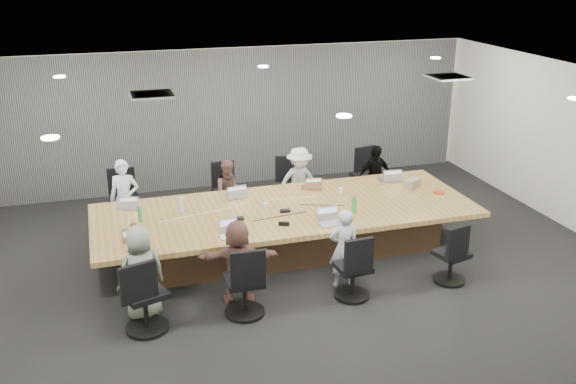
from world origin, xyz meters
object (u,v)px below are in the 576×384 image
object	(u,v)px
chair_4	(145,299)
chair_5	(244,286)
chair_3	(367,180)
canvas_bag	(412,183)
laptop_2	(309,187)
person_5	(238,262)
bottle_clear	(181,205)
chair_2	(293,190)
person_4	(141,272)
person_6	(344,248)
person_3	(375,177)
mug_brown	(133,226)
stapler	(284,224)
chair_7	(451,259)
person_2	(299,182)
laptop_1	(237,195)
laptop_0	(127,206)
laptop_6	(330,224)
bottle_green_left	(140,214)
laptop_3	(388,179)
chair_6	(353,272)
chair_0	(125,205)
person_1	(230,193)
chair_1	(226,196)
snack_packet	(439,192)
bottle_green_right	(354,205)
person_0	(125,199)
conference_table	(286,228)
laptop_4	(137,247)
laptop_5	(229,236)

from	to	relation	value
chair_4	chair_5	world-z (taller)	chair_4
chair_3	canvas_bag	xyz separation A→B (m)	(0.22, -1.41, 0.39)
laptop_2	person_5	distance (m)	2.78
bottle_clear	chair_2	bearing A→B (deg)	31.48
person_4	canvas_bag	size ratio (longest dim) A/B	4.69
person_6	person_5	bearing A→B (deg)	5.58
person_3	person_5	xyz separation A→B (m)	(-3.24, -2.70, -0.01)
mug_brown	stapler	bearing A→B (deg)	-13.39
chair_7	person_2	xyz separation A→B (m)	(-1.33, 3.05, 0.28)
chair_4	laptop_1	size ratio (longest dim) A/B	2.58
laptop_0	laptop_6	bearing A→B (deg)	165.73
chair_4	laptop_6	xyz separation A→B (m)	(2.83, 0.90, 0.31)
chair_2	bottle_green_left	xyz separation A→B (m)	(-2.91, -1.55, 0.48)
laptop_3	bottle_green_left	distance (m)	4.44
chair_5	person_6	bearing A→B (deg)	14.26
chair_6	laptop_0	xyz separation A→B (m)	(-2.86, 2.50, 0.36)
laptop_3	person_4	size ratio (longest dim) A/B	0.27
chair_0	person_1	world-z (taller)	person_1
chair_7	chair_2	bearing A→B (deg)	96.63
person_4	laptop_0	bearing A→B (deg)	-103.81
chair_1	laptop_2	distance (m)	1.60
person_3	stapler	distance (m)	3.11
laptop_3	snack_packet	distance (m)	1.04
chair_0	chair_7	world-z (taller)	chair_0
chair_6	stapler	world-z (taller)	stapler
laptop_2	person_6	distance (m)	2.17
bottle_green_right	mug_brown	world-z (taller)	bottle_green_right
laptop_0	canvas_bag	xyz separation A→B (m)	(4.77, -0.51, 0.06)
person_0	bottle_clear	distance (m)	1.33
chair_5	stapler	bearing A→B (deg)	52.01
person_0	laptop_6	distance (m)	3.58
laptop_1	laptop_3	size ratio (longest dim) A/B	0.98
person_4	stapler	xyz separation A→B (m)	(2.15, 0.70, 0.13)
laptop_2	chair_7	bearing A→B (deg)	131.65
conference_table	laptop_4	distance (m)	2.54
chair_4	laptop_4	world-z (taller)	chair_4
chair_5	laptop_5	bearing A→B (deg)	91.46
chair_1	stapler	bearing A→B (deg)	99.38
laptop_2	bottle_green_right	distance (m)	1.34
chair_6	laptop_4	bearing A→B (deg)	158.24
laptop_4	bottle_green_left	size ratio (longest dim) A/B	1.30
person_2	mug_brown	world-z (taller)	person_2
chair_7	person_2	distance (m)	3.34
bottle_green_left	person_2	bearing A→B (deg)	22.50
chair_0	person_0	size ratio (longest dim) A/B	0.64
chair_7	laptop_2	world-z (taller)	laptop_2
chair_6	person_3	distance (m)	3.50
chair_2	chair_3	world-z (taller)	chair_3
chair_3	laptop_3	distance (m)	0.96
chair_3	person_5	size ratio (longest dim) A/B	0.71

